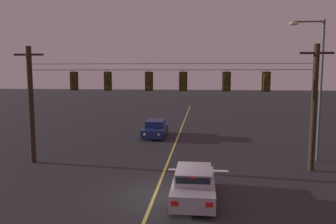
{
  "coord_description": "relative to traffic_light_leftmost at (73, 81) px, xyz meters",
  "views": [
    {
      "loc": [
        2.13,
        -14.48,
        5.54
      ],
      "look_at": [
        0.0,
        5.61,
        3.11
      ],
      "focal_mm": 35.76,
      "sensor_mm": 36.0,
      "label": 1
    }
  ],
  "objects": [
    {
      "name": "traffic_light_far_right",
      "position": [
        11.14,
        0.0,
        0.0
      ],
      "size": [
        0.48,
        0.41,
        1.22
      ],
      "color": "black"
    },
    {
      "name": "traffic_light_centre",
      "position": [
        4.5,
        0.0,
        0.0
      ],
      "size": [
        0.48,
        0.41,
        1.22
      ],
      "color": "black"
    },
    {
      "name": "stop_bar_paint",
      "position": [
        7.42,
        -0.58,
        -5.0
      ],
      "size": [
        3.4,
        0.36,
        0.01
      ],
      "primitive_type": "cube",
      "color": "silver",
      "rests_on": "ground"
    },
    {
      "name": "lane_centre_stripe",
      "position": [
        5.52,
        6.02,
        -5.0
      ],
      "size": [
        0.14,
        60.0,
        0.01
      ],
      "primitive_type": "cube",
      "color": "#D1C64C",
      "rests_on": "ground"
    },
    {
      "name": "car_oncoming_lead",
      "position": [
        3.57,
        9.11,
        -4.35
      ],
      "size": [
        1.8,
        4.42,
        1.39
      ],
      "color": "navy",
      "rests_on": "ground"
    },
    {
      "name": "traffic_light_right_inner",
      "position": [
        6.48,
        0.0,
        0.0
      ],
      "size": [
        0.48,
        0.41,
        1.22
      ],
      "color": "black"
    },
    {
      "name": "ground_plane",
      "position": [
        5.52,
        -4.59,
        -5.0
      ],
      "size": [
        180.0,
        180.0,
        0.0
      ],
      "primitive_type": "plane",
      "color": "#28282B"
    },
    {
      "name": "traffic_light_left_inner",
      "position": [
        2.05,
        0.0,
        0.0
      ],
      "size": [
        0.48,
        0.41,
        1.22
      ],
      "color": "black"
    },
    {
      "name": "signal_span_assembly",
      "position": [
        5.52,
        0.02,
        -1.33
      ],
      "size": [
        18.23,
        0.32,
        7.06
      ],
      "color": "#2D2116",
      "rests_on": "ground"
    },
    {
      "name": "traffic_light_rightmost",
      "position": [
        8.94,
        0.0,
        0.0
      ],
      "size": [
        0.48,
        0.41,
        1.22
      ],
      "color": "black"
    },
    {
      "name": "street_lamp_corner",
      "position": [
        14.5,
        2.27,
        0.15
      ],
      "size": [
        2.11,
        0.3,
        8.67
      ],
      "color": "#4C4F54",
      "rests_on": "ground"
    },
    {
      "name": "car_waiting_near_lane",
      "position": [
        7.28,
        -4.89,
        -4.35
      ],
      "size": [
        1.8,
        4.33,
        1.39
      ],
      "color": "#A5A5AD",
      "rests_on": "ground"
    },
    {
      "name": "traffic_light_leftmost",
      "position": [
        0.0,
        0.0,
        0.0
      ],
      "size": [
        0.48,
        0.41,
        1.22
      ],
      "color": "black"
    }
  ]
}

